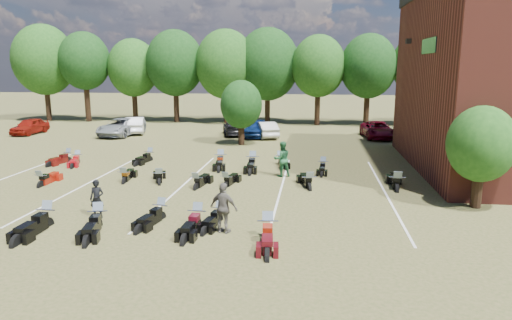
% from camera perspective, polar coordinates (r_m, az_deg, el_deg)
% --- Properties ---
extents(ground, '(160.00, 160.00, 0.00)m').
position_cam_1_polar(ground, '(20.06, -3.20, -5.61)').
color(ground, brown).
rests_on(ground, ground).
extents(car_0, '(1.70, 4.13, 1.40)m').
position_cam_1_polar(car_0, '(45.38, -26.43, 3.80)').
color(car_0, maroon).
rests_on(car_0, ground).
extents(car_1, '(2.84, 4.77, 1.48)m').
position_cam_1_polar(car_1, '(42.68, -14.85, 4.26)').
color(car_1, silver).
rests_on(car_1, ground).
extents(car_2, '(2.96, 5.57, 1.49)m').
position_cam_1_polar(car_2, '(41.50, -16.51, 3.97)').
color(car_2, gray).
rests_on(car_2, ground).
extents(car_3, '(2.77, 4.69, 1.27)m').
position_cam_1_polar(car_3, '(40.20, -2.79, 4.05)').
color(car_3, black).
rests_on(car_3, ground).
extents(car_4, '(2.06, 4.51, 1.50)m').
position_cam_1_polar(car_4, '(39.07, -0.02, 4.01)').
color(car_4, navy).
rests_on(car_4, ground).
extents(car_5, '(2.69, 4.35, 1.35)m').
position_cam_1_polar(car_5, '(38.80, 1.23, 3.84)').
color(car_5, '#AFAFAA').
rests_on(car_5, ground).
extents(car_6, '(2.72, 5.17, 1.39)m').
position_cam_1_polar(car_6, '(39.76, 14.97, 3.67)').
color(car_6, '#570515').
rests_on(car_6, ground).
extents(car_7, '(3.13, 4.86, 1.31)m').
position_cam_1_polar(car_7, '(40.61, 24.11, 3.15)').
color(car_7, '#343439').
rests_on(car_7, ground).
extents(person_black, '(0.58, 0.39, 1.56)m').
position_cam_1_polar(person_black, '(19.21, -19.27, -4.62)').
color(person_black, black).
rests_on(person_black, ground).
extents(person_green, '(1.15, 1.04, 1.95)m').
position_cam_1_polar(person_green, '(24.92, 3.27, 0.13)').
color(person_green, '#246136').
rests_on(person_green, ground).
extents(person_grey, '(1.18, 0.79, 1.87)m').
position_cam_1_polar(person_grey, '(16.54, -4.04, -6.02)').
color(person_grey, '#58534B').
rests_on(person_grey, ground).
extents(motorcycle_1, '(0.80, 2.49, 1.39)m').
position_cam_1_polar(motorcycle_1, '(19.07, -24.64, -7.62)').
color(motorcycle_1, black).
rests_on(motorcycle_1, ground).
extents(motorcycle_2, '(1.09, 2.26, 1.21)m').
position_cam_1_polar(motorcycle_2, '(18.57, -11.81, -7.28)').
color(motorcycle_2, black).
rests_on(motorcycle_2, ground).
extents(motorcycle_3, '(1.27, 2.50, 1.33)m').
position_cam_1_polar(motorcycle_3, '(18.27, -19.07, -8.01)').
color(motorcycle_3, black).
rests_on(motorcycle_3, ground).
extents(motorcycle_4, '(0.97, 2.09, 1.12)m').
position_cam_1_polar(motorcycle_4, '(18.01, -4.62, -7.66)').
color(motorcycle_4, black).
rests_on(motorcycle_4, ground).
extents(motorcycle_5, '(0.79, 2.32, 1.29)m').
position_cam_1_polar(motorcycle_5, '(17.53, -7.33, -8.28)').
color(motorcycle_5, black).
rests_on(motorcycle_5, ground).
extents(motorcycle_6, '(0.98, 2.45, 1.33)m').
position_cam_1_polar(motorcycle_6, '(16.27, 1.46, -9.79)').
color(motorcycle_6, '#45090F').
rests_on(motorcycle_6, ground).
extents(motorcycle_7, '(0.70, 2.14, 1.19)m').
position_cam_1_polar(motorcycle_7, '(25.37, -25.26, -3.04)').
color(motorcycle_7, maroon).
rests_on(motorcycle_7, ground).
extents(motorcycle_8, '(0.94, 2.20, 1.19)m').
position_cam_1_polar(motorcycle_8, '(24.63, -16.13, -2.79)').
color(motorcycle_8, black).
rests_on(motorcycle_8, ground).
extents(motorcycle_9, '(0.98, 2.24, 1.21)m').
position_cam_1_polar(motorcycle_9, '(22.69, -7.46, -3.64)').
color(motorcycle_9, black).
rests_on(motorcycle_9, ground).
extents(motorcycle_10, '(1.36, 2.30, 1.22)m').
position_cam_1_polar(motorcycle_10, '(23.95, -11.98, -2.98)').
color(motorcycle_10, black).
rests_on(motorcycle_10, ground).
extents(motorcycle_11, '(1.02, 2.15, 1.15)m').
position_cam_1_polar(motorcycle_11, '(22.84, -3.77, -3.46)').
color(motorcycle_11, black).
rests_on(motorcycle_11, ground).
extents(motorcycle_12, '(1.22, 2.40, 1.28)m').
position_cam_1_polar(motorcycle_12, '(22.60, 6.65, -3.68)').
color(motorcycle_12, black).
rests_on(motorcycle_12, ground).
extents(motorcycle_13, '(0.95, 2.55, 1.40)m').
position_cam_1_polar(motorcycle_13, '(23.21, 17.15, -3.72)').
color(motorcycle_13, black).
rests_on(motorcycle_13, ground).
extents(motorcycle_14, '(1.15, 2.24, 1.19)m').
position_cam_1_polar(motorcycle_14, '(31.28, -22.43, -0.20)').
color(motorcycle_14, '#510F0B').
rests_on(motorcycle_14, ground).
extents(motorcycle_15, '(1.18, 2.14, 1.14)m').
position_cam_1_polar(motorcycle_15, '(30.57, -21.36, -0.38)').
color(motorcycle_15, maroon).
rests_on(motorcycle_15, ground).
extents(motorcycle_16, '(1.05, 2.22, 1.19)m').
position_cam_1_polar(motorcycle_16, '(29.93, -13.14, -0.12)').
color(motorcycle_16, black).
rests_on(motorcycle_16, ground).
extents(motorcycle_17, '(1.10, 2.52, 1.36)m').
position_cam_1_polar(motorcycle_17, '(27.93, -4.42, -0.68)').
color(motorcycle_17, black).
rests_on(motorcycle_17, ground).
extents(motorcycle_18, '(0.92, 2.53, 1.39)m').
position_cam_1_polar(motorcycle_18, '(27.19, -0.42, -0.98)').
color(motorcycle_18, black).
rests_on(motorcycle_18, ground).
extents(motorcycle_19, '(1.20, 2.15, 1.14)m').
position_cam_1_polar(motorcycle_19, '(28.25, 3.03, -0.52)').
color(motorcycle_19, black).
rests_on(motorcycle_19, ground).
extents(motorcycle_20, '(0.77, 2.06, 1.13)m').
position_cam_1_polar(motorcycle_20, '(26.71, 8.36, -1.34)').
color(motorcycle_20, black).
rests_on(motorcycle_20, ground).
extents(tree_line, '(56.00, 6.00, 9.79)m').
position_cam_1_polar(tree_line, '(48.04, 1.92, 12.08)').
color(tree_line, black).
rests_on(tree_line, ground).
extents(young_tree_near_building, '(2.80, 2.80, 4.16)m').
position_cam_1_polar(young_tree_near_building, '(21.26, 26.35, 1.79)').
color(young_tree_near_building, black).
rests_on(young_tree_near_building, ground).
extents(young_tree_midfield, '(3.20, 3.20, 4.70)m').
position_cam_1_polar(young_tree_midfield, '(34.89, -1.87, 6.96)').
color(young_tree_midfield, black).
rests_on(young_tree_midfield, ground).
extents(parking_lines, '(20.10, 14.00, 0.01)m').
position_cam_1_polar(parking_lines, '(23.54, -9.07, -3.11)').
color(parking_lines, silver).
rests_on(parking_lines, ground).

